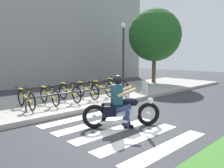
% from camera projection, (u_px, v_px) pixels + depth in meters
% --- Properties ---
extents(ground_plane, '(48.00, 48.00, 0.00)m').
position_uv_depth(ground_plane, '(123.00, 127.00, 6.17)').
color(ground_plane, '#38383D').
extents(sidewalk, '(24.00, 4.40, 0.15)m').
position_uv_depth(sidewalk, '(49.00, 102.00, 9.20)').
color(sidewalk, '#A8A399').
rests_on(sidewalk, ground).
extents(crosswalk_stripe_0, '(2.80, 0.40, 0.01)m').
position_uv_depth(crosswalk_stripe_0, '(168.00, 147.00, 4.82)').
color(crosswalk_stripe_0, white).
rests_on(crosswalk_stripe_0, ground).
extents(crosswalk_stripe_1, '(2.80, 0.40, 0.01)m').
position_uv_depth(crosswalk_stripe_1, '(139.00, 138.00, 5.39)').
color(crosswalk_stripe_1, white).
rests_on(crosswalk_stripe_1, ground).
extents(crosswalk_stripe_2, '(2.80, 0.40, 0.01)m').
position_uv_depth(crosswalk_stripe_2, '(116.00, 130.00, 5.97)').
color(crosswalk_stripe_2, white).
rests_on(crosswalk_stripe_2, ground).
extents(crosswalk_stripe_3, '(2.80, 0.40, 0.01)m').
position_uv_depth(crosswalk_stripe_3, '(96.00, 123.00, 6.54)').
color(crosswalk_stripe_3, white).
rests_on(crosswalk_stripe_3, ground).
extents(crosswalk_stripe_4, '(2.80, 0.40, 0.01)m').
position_uv_depth(crosswalk_stripe_4, '(80.00, 118.00, 7.11)').
color(crosswalk_stripe_4, white).
rests_on(crosswalk_stripe_4, ground).
extents(motorcycle, '(1.88, 1.31, 1.25)m').
position_uv_depth(motorcycle, '(122.00, 110.00, 6.16)').
color(motorcycle, black).
rests_on(motorcycle, ground).
extents(rider, '(0.77, 0.73, 1.45)m').
position_uv_depth(rider, '(120.00, 97.00, 6.11)').
color(rider, '#1E4C59').
rests_on(rider, ground).
extents(bicycle_0, '(0.48, 1.59, 0.73)m').
position_uv_depth(bicycle_0, '(26.00, 99.00, 7.75)').
color(bicycle_0, black).
rests_on(bicycle_0, sidewalk).
extents(bicycle_1, '(0.48, 1.56, 0.72)m').
position_uv_depth(bicycle_1, '(49.00, 96.00, 8.36)').
color(bicycle_1, black).
rests_on(bicycle_1, sidewalk).
extents(bicycle_2, '(0.48, 1.71, 0.79)m').
position_uv_depth(bicycle_2, '(69.00, 92.00, 8.96)').
color(bicycle_2, black).
rests_on(bicycle_2, sidewalk).
extents(bicycle_3, '(0.48, 1.66, 0.75)m').
position_uv_depth(bicycle_3, '(87.00, 90.00, 9.57)').
color(bicycle_3, black).
rests_on(bicycle_3, sidewalk).
extents(bicycle_4, '(0.48, 1.62, 0.72)m').
position_uv_depth(bicycle_4, '(103.00, 89.00, 10.18)').
color(bicycle_4, black).
rests_on(bicycle_4, sidewalk).
extents(bicycle_5, '(0.48, 1.65, 0.80)m').
position_uv_depth(bicycle_5, '(116.00, 86.00, 10.78)').
color(bicycle_5, black).
rests_on(bicycle_5, sidewalk).
extents(bike_rack, '(5.02, 0.07, 0.49)m').
position_uv_depth(bike_rack, '(87.00, 91.00, 8.86)').
color(bike_rack, '#333338').
rests_on(bike_rack, sidewalk).
extents(street_lamp, '(0.28, 0.28, 3.78)m').
position_uv_depth(street_lamp, '(123.00, 49.00, 12.56)').
color(street_lamp, '#2D2D33').
rests_on(street_lamp, ground).
extents(tree_near_rack, '(3.54, 3.54, 5.14)m').
position_uv_depth(tree_near_rack, '(155.00, 35.00, 15.12)').
color(tree_near_rack, brown).
rests_on(tree_near_rack, ground).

